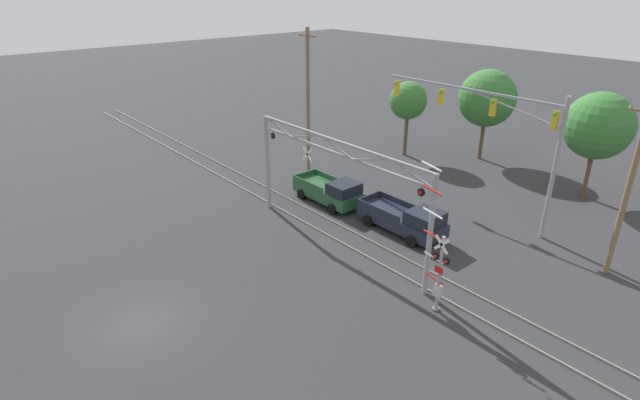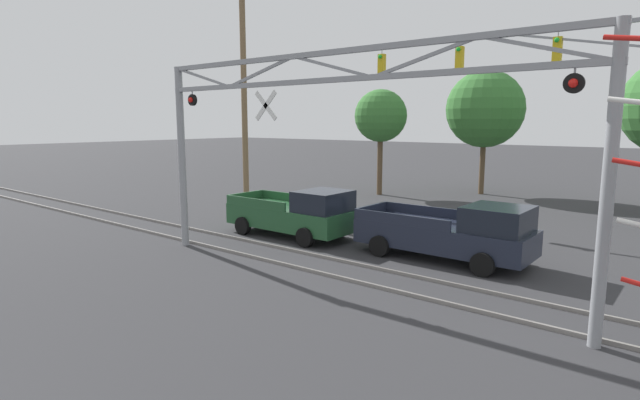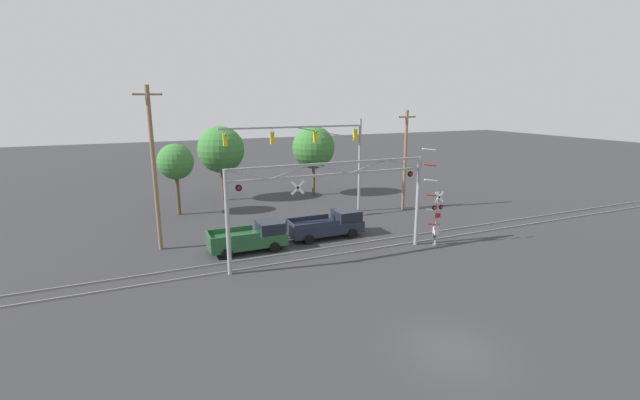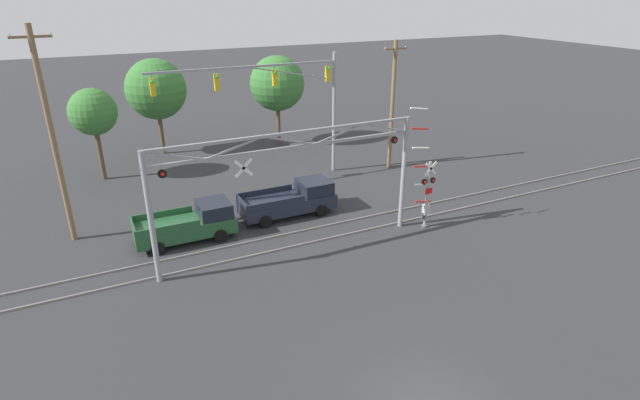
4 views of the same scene
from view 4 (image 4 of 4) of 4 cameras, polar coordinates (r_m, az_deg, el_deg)
The scene contains 12 objects.
rail_track_near at distance 25.91m, azimuth -3.45°, elevation -5.40°, with size 80.00×0.08×0.10m, color gray.
rail_track_far at distance 27.09m, azimuth -4.61°, elevation -4.08°, with size 80.00×0.08×0.10m, color gray.
crossing_gantry at distance 23.90m, azimuth -3.47°, elevation 3.32°, with size 13.42×0.28×6.25m.
crossing_signal_mast at distance 27.76m, azimuth 12.01°, elevation 1.00°, with size 1.98×0.35×6.92m.
traffic_signal_span at distance 33.72m, azimuth -3.62°, elevation 12.14°, with size 12.55×0.39×8.41m.
pickup_truck_lead at distance 29.31m, azimuth -3.16°, elevation 0.02°, with size 5.58×2.31×1.90m.
pickup_truck_following at distance 27.27m, azimuth -14.58°, elevation -2.62°, with size 5.18×2.31×1.90m.
utility_pole_left at distance 27.93m, azimuth -28.25°, elevation 6.32°, with size 1.80×0.28×10.94m.
utility_pole_right at distance 36.52m, azimuth 8.27°, elevation 10.78°, with size 1.80×0.28×9.11m.
background_tree_beyond_span at distance 42.01m, azimuth -4.91°, elevation 13.12°, with size 4.47×4.47×7.36m.
background_tree_far_left_verge at distance 41.20m, azimuth -18.25°, elevation 11.93°, with size 4.63×4.63×7.48m.
background_tree_far_right_verge at distance 36.87m, azimuth -24.53°, elevation 9.10°, with size 3.13×3.13×6.33m.
Camera 4 is at (-8.41, -9.34, 12.47)m, focal length 28.00 mm.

